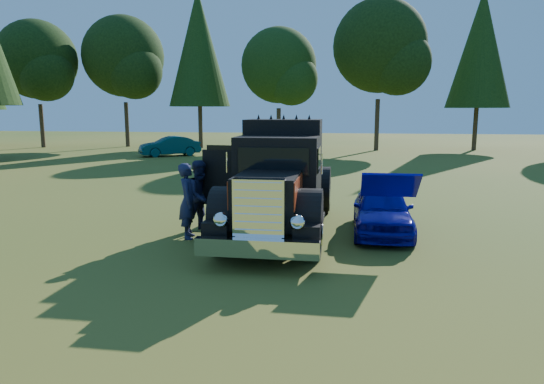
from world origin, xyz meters
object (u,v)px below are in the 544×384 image
(hotrod_coupe, at_px, (382,209))
(spectator_far, at_px, (201,196))
(distant_teal_car, at_px, (170,146))
(diamond_t_truck, at_px, (279,186))
(spectator_near, at_px, (188,201))

(hotrod_coupe, xyz_separation_m, spectator_far, (-4.83, -0.48, 0.32))
(hotrod_coupe, bearing_deg, distant_teal_car, 123.39)
(hotrod_coupe, relative_size, distant_teal_car, 0.95)
(hotrod_coupe, height_order, distant_teal_car, hotrod_coupe)
(diamond_t_truck, relative_size, distant_teal_car, 1.69)
(spectator_near, relative_size, spectator_far, 1.00)
(spectator_near, bearing_deg, diamond_t_truck, -84.89)
(spectator_far, distance_m, distant_teal_car, 22.61)
(spectator_far, bearing_deg, diamond_t_truck, -53.00)
(diamond_t_truck, height_order, distant_teal_car, diamond_t_truck)
(spectator_near, distance_m, distant_teal_car, 23.27)
(diamond_t_truck, xyz_separation_m, distant_teal_car, (-10.75, 20.88, -0.58))
(distant_teal_car, bearing_deg, spectator_near, -13.75)
(hotrod_coupe, distance_m, spectator_near, 5.11)
(diamond_t_truck, height_order, spectator_far, diamond_t_truck)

